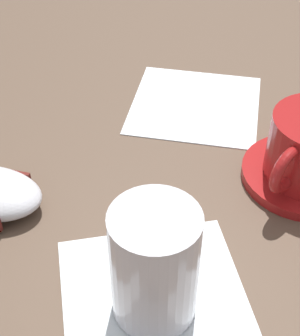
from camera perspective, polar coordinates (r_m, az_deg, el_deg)
name	(u,v)px	position (r m, az deg, el deg)	size (l,w,h in m)	color
ground_plane	(175,215)	(0.48, 2.75, -5.26)	(3.00, 3.00, 0.00)	brown
napkin_under_glass	(155,298)	(0.42, 0.52, -14.25)	(0.14, 0.14, 0.00)	white
drinking_glass	(155,265)	(0.38, 0.51, -10.71)	(0.06, 0.06, 0.10)	silver
napkin_spare	(195,104)	(0.62, 5.04, 7.06)	(0.15, 0.15, 0.00)	white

